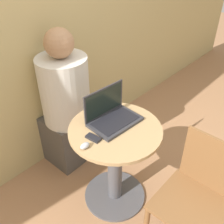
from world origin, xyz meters
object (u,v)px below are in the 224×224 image
chair_empty (195,199)px  laptop (112,115)px  cell_phone (93,138)px  person_seated (62,111)px

chair_empty → laptop: bearing=90.9°
laptop → cell_phone: (-0.22, -0.04, -0.04)m
chair_empty → person_seated: person_seated is taller
laptop → person_seated: (0.01, 0.58, -0.25)m
person_seated → cell_phone: bearing=-109.8°
laptop → chair_empty: bearing=-89.1°
cell_phone → person_seated: (0.22, 0.62, -0.21)m
chair_empty → person_seated: bearing=90.2°
person_seated → chair_empty: bearing=-89.8°
cell_phone → chair_empty: chair_empty is taller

